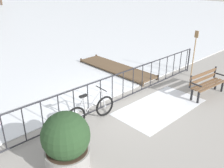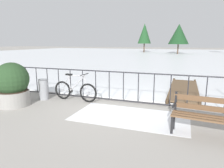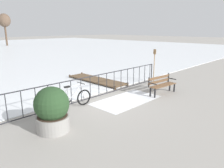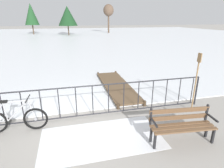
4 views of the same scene
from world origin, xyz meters
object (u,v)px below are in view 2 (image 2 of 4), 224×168
Objects in this scene: planter_with_shrub at (12,85)px; trash_bin at (44,89)px; bicycle_near_railing at (75,90)px; park_bench at (211,114)px.

planter_with_shrub is 1.09m from trash_bin.
bicycle_near_railing is 2.00m from planter_with_shrub.
trash_bin is (0.45, 0.94, -0.32)m from planter_with_shrub.
park_bench is at bearing -2.73° from planter_with_shrub.
bicycle_near_railing is 1.04× the size of park_bench.
bicycle_near_railing reaches higher than trash_bin.
planter_with_shrub is 1.92× the size of trash_bin.
trash_bin is (-1.14, -0.22, 0.00)m from bicycle_near_railing.
bicycle_near_railing is at bearing 36.28° from planter_with_shrub.
trash_bin is (-5.31, 1.22, -0.14)m from park_bench.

